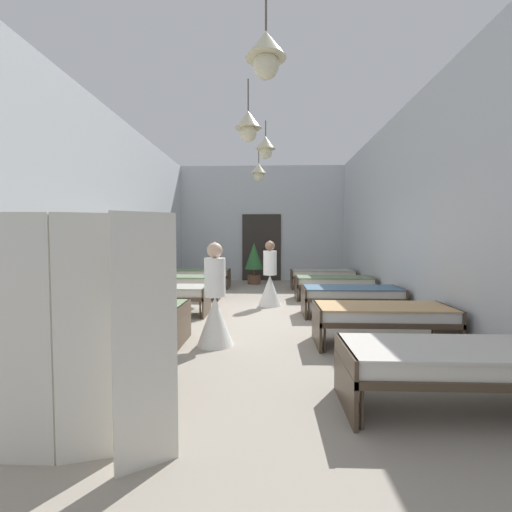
{
  "coord_description": "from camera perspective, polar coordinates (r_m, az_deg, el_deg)",
  "views": [
    {
      "loc": [
        0.29,
        -6.93,
        1.53
      ],
      "look_at": [
        0.0,
        0.55,
        1.15
      ],
      "focal_mm": 24.72,
      "sensor_mm": 36.0,
      "label": 1
    }
  ],
  "objects": [
    {
      "name": "bed_right_row_1",
      "position": [
        5.4,
        19.76,
        -8.95
      ],
      "size": [
        1.9,
        0.84,
        0.57
      ],
      "color": "#473828",
      "rests_on": "ground"
    },
    {
      "name": "bed_right_row_0",
      "position": [
        3.69,
        29.0,
        -14.68
      ],
      "size": [
        1.9,
        0.84,
        0.57
      ],
      "color": "#473828",
      "rests_on": "ground"
    },
    {
      "name": "potted_plant",
      "position": [
        11.75,
        -0.33,
        -0.57
      ],
      "size": [
        0.61,
        0.61,
        1.38
      ],
      "color": "brown",
      "rests_on": "ground"
    },
    {
      "name": "nurse_mid_aisle",
      "position": [
        5.11,
        -6.64,
        -8.44
      ],
      "size": [
        0.52,
        0.52,
        1.49
      ],
      "rotation": [
        0.0,
        0.0,
        1.79
      ],
      "color": "white",
      "rests_on": "ground"
    },
    {
      "name": "bed_left_row_4",
      "position": [
        11.01,
        -9.27,
        -2.85
      ],
      "size": [
        1.9,
        0.84,
        0.57
      ],
      "color": "#473828",
      "rests_on": "ground"
    },
    {
      "name": "ground_plane",
      "position": [
        7.12,
        -0.17,
        -9.94
      ],
      "size": [
        6.49,
        12.31,
        0.1
      ],
      "primitive_type": "cube",
      "color": "#9E9384"
    },
    {
      "name": "bed_left_row_3",
      "position": [
        9.16,
        -11.64,
        -4.02
      ],
      "size": [
        1.9,
        0.84,
        0.57
      ],
      "color": "#473828",
      "rests_on": "ground"
    },
    {
      "name": "bed_left_row_0",
      "position": [
        3.97,
        -32.27,
        -13.5
      ],
      "size": [
        1.9,
        0.84,
        0.57
      ],
      "color": "#473828",
      "rests_on": "ground"
    },
    {
      "name": "bed_left_row_2",
      "position": [
        7.35,
        -15.19,
        -5.76
      ],
      "size": [
        1.9,
        0.84,
        0.57
      ],
      "color": "#473828",
      "rests_on": "ground"
    },
    {
      "name": "bed_right_row_3",
      "position": [
        9.04,
        12.46,
        -4.12
      ],
      "size": [
        1.9,
        0.84,
        0.57
      ],
      "color": "#473828",
      "rests_on": "ground"
    },
    {
      "name": "nurse_near_aisle",
      "position": [
        8.0,
        2.26,
        -4.31
      ],
      "size": [
        0.52,
        0.52,
        1.49
      ],
      "rotation": [
        0.0,
        0.0,
        4.67
      ],
      "color": "white",
      "rests_on": "ground"
    },
    {
      "name": "privacy_screen",
      "position": [
        2.67,
        -25.99,
        -12.12
      ],
      "size": [
        1.23,
        0.27,
        1.7
      ],
      "rotation": [
        0.0,
        0.0,
        0.3
      ],
      "color": "silver",
      "rests_on": "ground"
    },
    {
      "name": "bed_right_row_4",
      "position": [
        10.91,
        10.68,
        -2.91
      ],
      "size": [
        1.9,
        0.84,
        0.57
      ],
      "color": "#473828",
      "rests_on": "ground"
    },
    {
      "name": "room_shell",
      "position": [
        8.24,
        0.2,
        6.73
      ],
      "size": [
        6.29,
        11.91,
        4.15
      ],
      "color": "silver",
      "rests_on": "ground"
    },
    {
      "name": "bed_right_row_2",
      "position": [
        7.2,
        15.17,
        -5.93
      ],
      "size": [
        1.9,
        0.84,
        0.57
      ],
      "color": "#473828",
      "rests_on": "ground"
    },
    {
      "name": "bed_left_row_1",
      "position": [
        5.59,
        -21.08,
        -8.56
      ],
      "size": [
        1.9,
        0.84,
        0.57
      ],
      "color": "#473828",
      "rests_on": "ground"
    }
  ]
}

